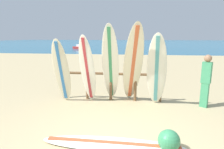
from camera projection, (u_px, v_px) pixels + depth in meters
ocean_water at (135, 43)px, 59.82m from camera, size 120.00×80.00×0.01m
surfboard_rack at (111, 81)px, 5.99m from camera, size 3.18×0.09×1.00m
surfboard_leaning_far_left at (62, 71)px, 5.66m from camera, size 0.56×0.61×1.96m
surfboard_leaning_left at (88, 69)px, 5.69m from camera, size 0.58×0.68×2.06m
surfboard_leaning_center_left at (110, 65)px, 5.62m from camera, size 0.54×1.13×2.36m
surfboard_leaning_center at (133, 65)px, 5.50m from camera, size 0.78×1.29×2.39m
surfboard_leaning_center_right at (157, 70)px, 5.39m from camera, size 0.62×0.65×2.11m
surfboard_lying_on_sand at (112, 144)px, 3.53m from camera, size 2.71×0.54×0.08m
beachgoer_standing at (206, 79)px, 5.33m from camera, size 0.29×0.26×1.51m
small_boat_offshore at (79, 47)px, 30.55m from camera, size 2.29×1.91×0.71m
beach_ball at (169, 141)px, 3.36m from camera, size 0.39×0.39×0.39m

